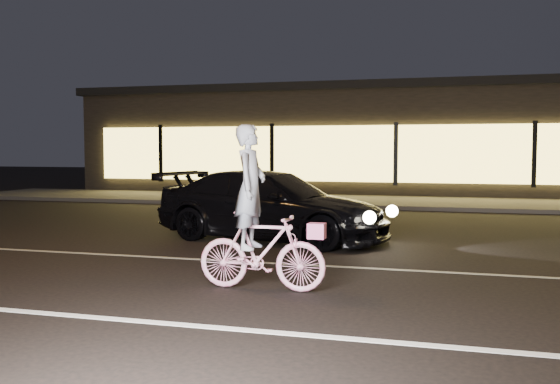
% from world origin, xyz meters
% --- Properties ---
extents(ground, '(90.00, 90.00, 0.00)m').
position_xyz_m(ground, '(0.00, 0.00, 0.00)').
color(ground, black).
rests_on(ground, ground).
extents(lane_stripe_near, '(60.00, 0.12, 0.01)m').
position_xyz_m(lane_stripe_near, '(0.00, -1.50, 0.00)').
color(lane_stripe_near, silver).
rests_on(lane_stripe_near, ground).
extents(lane_stripe_far, '(60.00, 0.10, 0.01)m').
position_xyz_m(lane_stripe_far, '(0.00, 2.00, 0.00)').
color(lane_stripe_far, gray).
rests_on(lane_stripe_far, ground).
extents(sidewalk, '(30.00, 4.00, 0.12)m').
position_xyz_m(sidewalk, '(0.00, 13.00, 0.06)').
color(sidewalk, '#383533').
rests_on(sidewalk, ground).
extents(storefront, '(25.40, 8.42, 4.20)m').
position_xyz_m(storefront, '(0.00, 18.97, 2.15)').
color(storefront, black).
rests_on(storefront, ground).
extents(cyclist, '(1.66, 0.57, 2.09)m').
position_xyz_m(cyclist, '(-0.33, 0.21, 0.74)').
color(cyclist, '#FF5497').
rests_on(cyclist, ground).
extents(sedan, '(4.94, 2.81, 1.35)m').
position_xyz_m(sedan, '(-1.40, 4.37, 0.67)').
color(sedan, black).
rests_on(sedan, ground).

